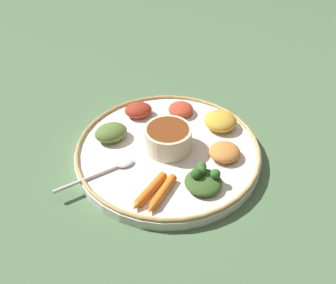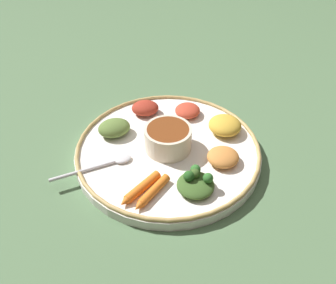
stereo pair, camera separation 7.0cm
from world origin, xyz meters
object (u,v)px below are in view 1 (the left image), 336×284
Objects in this scene: center_bowl at (168,138)px; greens_pile at (203,180)px; carrot_outer at (162,193)px; carrot_near_spoon at (149,191)px; spoon at (108,170)px.

center_bowl is 1.01× the size of greens_pile.
carrot_near_spoon is at bearing 22.83° from carrot_outer.
center_bowl reaches higher than carrot_near_spoon.
spoon is (0.05, 0.12, -0.02)m from center_bowl.
carrot_near_spoon is at bearing -177.61° from spoon.
carrot_outer is at bearing 57.27° from greens_pile.
carrot_outer is at bearing -173.85° from spoon.
spoon is 0.12m from carrot_outer.
carrot_outer is (-0.07, 0.11, -0.02)m from center_bowl.
center_bowl is 0.13m from carrot_outer.
center_bowl is 0.13m from carrot_near_spoon.
carrot_near_spoon is (-0.10, -0.00, 0.00)m from spoon.
carrot_near_spoon reaches higher than spoon.
center_bowl is 0.12m from greens_pile.
carrot_near_spoon is 0.02m from carrot_outer.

